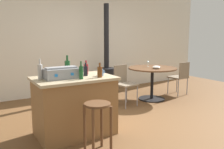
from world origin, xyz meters
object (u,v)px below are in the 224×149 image
object	(u,v)px
wood_stove	(107,73)
wine_glass	(148,62)
bottle_1	(86,71)
kitchen_island	(75,106)
bottle_5	(81,72)
serving_bowl	(156,67)
wooden_stool	(97,117)
bottle_2	(67,67)
dining_table	(152,75)
toolbox	(61,73)
folding_chair_far	(180,76)
bottle_3	(100,72)
folding_chair_near	(124,82)
bottle_4	(86,69)
bottle_0	(40,71)
cup_1	(101,73)
cup_0	(78,71)

from	to	relation	value
wood_stove	wine_glass	size ratio (longest dim) A/B	15.97
bottle_1	kitchen_island	bearing A→B (deg)	-174.25
kitchen_island	bottle_5	xyz separation A→B (m)	(0.03, -0.20, 0.55)
serving_bowl	bottle_5	bearing A→B (deg)	-156.94
wood_stove	serving_bowl	xyz separation A→B (m)	(0.57, -1.27, 0.26)
bottle_1	wine_glass	distance (m)	2.42
wooden_stool	bottle_1	world-z (taller)	bottle_1
bottle_2	dining_table	bearing A→B (deg)	16.60
wooden_stool	dining_table	distance (m)	2.87
toolbox	bottle_2	size ratio (longest dim) A/B	1.53
folding_chair_far	bottle_3	xyz separation A→B (m)	(-2.92, -1.14, 0.49)
folding_chair_near	wood_stove	size ratio (longest dim) A/B	0.38
dining_table	bottle_1	distance (m)	2.37
bottle_4	bottle_1	bearing A→B (deg)	-118.18
kitchen_island	wood_stove	xyz separation A→B (m)	(1.72, 2.03, 0.09)
folding_chair_near	bottle_0	world-z (taller)	bottle_0
folding_chair_near	toolbox	bearing A→B (deg)	-151.59
folding_chair_near	bottle_0	size ratio (longest dim) A/B	2.98
folding_chair_far	bottle_5	bearing A→B (deg)	-160.62
toolbox	cup_1	world-z (taller)	toolbox
folding_chair_far	bottle_5	world-z (taller)	bottle_5
wooden_stool	wood_stove	bearing A→B (deg)	58.27
dining_table	bottle_4	xyz separation A→B (m)	(-2.08, -0.81, 0.40)
dining_table	bottle_1	bearing A→B (deg)	-156.49
bottle_1	dining_table	bearing A→B (deg)	23.51
cup_0	serving_bowl	size ratio (longest dim) A/B	0.64
bottle_0	wine_glass	xyz separation A→B (m)	(2.83, 1.04, -0.14)
wood_stove	cup_1	xyz separation A→B (m)	(-1.32, -2.13, 0.40)
kitchen_island	wooden_stool	world-z (taller)	kitchen_island
folding_chair_near	toolbox	xyz separation A→B (m)	(-1.72, -0.93, 0.46)
bottle_0	folding_chair_far	bearing A→B (deg)	12.71
bottle_1	toolbox	bearing A→B (deg)	-173.27
toolbox	bottle_4	size ratio (longest dim) A/B	2.10
toolbox	bottle_0	size ratio (longest dim) A/B	1.61
dining_table	folding_chair_far	world-z (taller)	folding_chair_far
wine_glass	bottle_1	bearing A→B (deg)	-152.65
folding_chair_far	wood_stove	distance (m)	1.88
wooden_stool	wood_stove	xyz separation A→B (m)	(1.70, 2.76, 0.05)
serving_bowl	folding_chair_near	bearing A→B (deg)	169.85
serving_bowl	cup_1	bearing A→B (deg)	-155.59
folding_chair_far	cup_0	size ratio (longest dim) A/B	7.30
wooden_stool	cup_0	size ratio (longest dim) A/B	5.79
wood_stove	serving_bowl	size ratio (longest dim) A/B	12.73
toolbox	bottle_0	bearing A→B (deg)	156.66
cup_0	cup_1	distance (m)	0.41
bottle_5	bottle_2	bearing A→B (deg)	94.40
bottle_2	toolbox	bearing A→B (deg)	-125.43
wood_stove	bottle_4	size ratio (longest dim) A/B	10.20
bottle_3	serving_bowl	bearing A→B (deg)	26.37
wood_stove	cup_0	distance (m)	2.40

